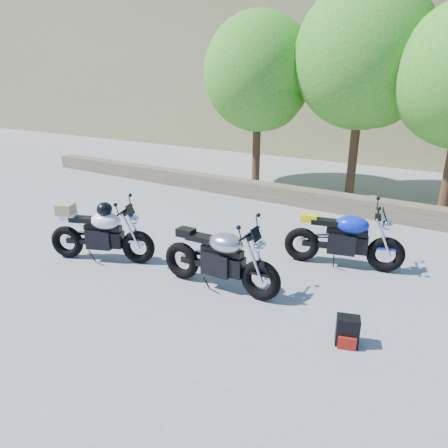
{
  "coord_description": "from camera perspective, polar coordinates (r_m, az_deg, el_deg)",
  "views": [
    {
      "loc": [
        4.35,
        -5.32,
        3.38
      ],
      "look_at": [
        0.2,
        1.0,
        0.75
      ],
      "focal_mm": 32.0,
      "sensor_mm": 36.0,
      "label": 1
    }
  ],
  "objects": [
    {
      "name": "stone_wall",
      "position": [
        12.08,
        11.02,
        3.81
      ],
      "size": [
        22.0,
        0.55,
        0.5
      ],
      "primitive_type": "cube",
      "color": "brown",
      "rests_on": "ground"
    },
    {
      "name": "backpack",
      "position": [
        5.89,
        17.21,
        -14.45
      ],
      "size": [
        0.36,
        0.34,
        0.42
      ],
      "rotation": [
        0.0,
        0.0,
        0.34
      ],
      "color": "black",
      "rests_on": "ground"
    },
    {
      "name": "silver_bike",
      "position": [
        6.88,
        -0.57,
        -5.04
      ],
      "size": [
        2.29,
        0.73,
        1.15
      ],
      "rotation": [
        0.0,
        0.0,
        0.06
      ],
      "color": "black",
      "rests_on": "ground"
    },
    {
      "name": "blue_bike",
      "position": [
        8.08,
        16.79,
        -2.13
      ],
      "size": [
        2.26,
        0.87,
        1.15
      ],
      "rotation": [
        0.0,
        0.0,
        0.25
      ],
      "color": "black",
      "rests_on": "ground"
    },
    {
      "name": "tree_decid_left",
      "position": [
        14.17,
        5.18,
        20.15
      ],
      "size": [
        3.67,
        3.67,
        5.62
      ],
      "color": "#382314",
      "rests_on": "ground"
    },
    {
      "name": "ground",
      "position": [
        7.66,
        -5.41,
        -7.1
      ],
      "size": [
        90.0,
        90.0,
        0.0
      ],
      "primitive_type": "plane",
      "color": "slate",
      "rests_on": "ground"
    },
    {
      "name": "white_bike",
      "position": [
        8.36,
        -17.24,
        -1.12
      ],
      "size": [
        2.11,
        1.07,
        1.23
      ],
      "rotation": [
        0.0,
        0.0,
        0.4
      ],
      "color": "black",
      "rests_on": "ground"
    },
    {
      "name": "tree_decid_mid",
      "position": [
        13.33,
        19.63,
        21.0
      ],
      "size": [
        4.08,
        4.08,
        6.24
      ],
      "color": "#382314",
      "rests_on": "ground"
    }
  ]
}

